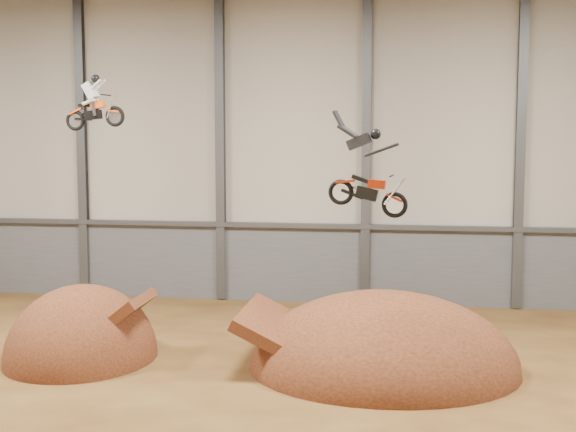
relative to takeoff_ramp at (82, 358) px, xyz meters
The scene contains 12 objects.
floor 7.51m from the takeoff_ramp, 37.86° to the right, with size 40.00×40.00×0.00m, color #4C2F14.
back_wall 13.86m from the takeoff_ramp, 60.28° to the left, with size 40.00×0.10×14.00m, color #B7B0A2.
lower_band_back 12.00m from the takeoff_ramp, 60.05° to the left, with size 39.80×0.18×3.50m, color #5A5C62.
steel_rail 12.27m from the takeoff_ramp, 59.68° to the left, with size 39.80×0.35×0.20m, color #47494F.
steel_column_1 13.02m from the takeoff_ramp, 111.77° to the left, with size 0.40×0.36×13.90m, color #47494F.
steel_column_2 12.63m from the takeoff_ramp, 75.70° to the left, with size 0.40×0.36×13.90m, color #47494F.
steel_column_3 15.45m from the takeoff_ramp, 47.73° to the left, with size 0.40×0.36×13.90m, color #47494F.
steel_column_4 20.16m from the takeoff_ramp, 32.61° to the left, with size 0.40×0.36×13.90m, color #47494F.
takeoff_ramp is the anchor object (origin of this frame).
landing_ramp 10.41m from the takeoff_ramp, ahead, with size 8.92×7.89×5.15m, color #411D10.
fmx_rider_a 9.16m from the takeoff_ramp, 89.69° to the left, with size 2.29×0.87×2.07m, color #EA5312, non-canonical shape.
fmx_rider_b 12.26m from the takeoff_ramp, 13.48° to the right, with size 3.13×0.89×2.68m, color #AA2003, non-canonical shape.
Camera 1 is at (5.13, -21.16, 7.91)m, focal length 50.00 mm.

